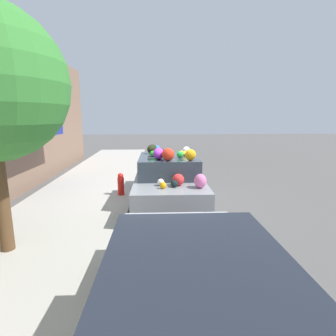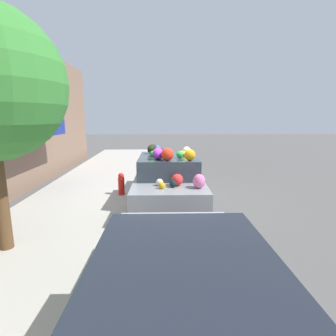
% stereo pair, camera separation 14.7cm
% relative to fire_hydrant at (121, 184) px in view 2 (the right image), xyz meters
% --- Properties ---
extents(ground_plane, '(60.00, 60.00, 0.00)m').
position_rel_fire_hydrant_xyz_m(ground_plane, '(-0.57, -1.46, -0.46)').
color(ground_plane, '#565451').
extents(sidewalk_curb, '(24.00, 3.20, 0.11)m').
position_rel_fire_hydrant_xyz_m(sidewalk_curb, '(-0.57, 1.24, -0.40)').
color(sidewalk_curb, '#B2ADA3').
rests_on(sidewalk_curb, ground).
extents(fire_hydrant, '(0.20, 0.20, 0.70)m').
position_rel_fire_hydrant_xyz_m(fire_hydrant, '(0.00, 0.00, 0.00)').
color(fire_hydrant, red).
rests_on(fire_hydrant, sidewalk_curb).
extents(art_car, '(4.34, 1.91, 1.77)m').
position_rel_fire_hydrant_xyz_m(art_car, '(-0.61, -1.46, 0.30)').
color(art_car, gray).
rests_on(art_car, ground).
extents(parked_car_plain, '(4.35, 1.88, 1.40)m').
position_rel_fire_hydrant_xyz_m(parked_car_plain, '(-5.89, -1.43, 0.26)').
color(parked_car_plain, '#B7BABF').
rests_on(parked_car_plain, ground).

